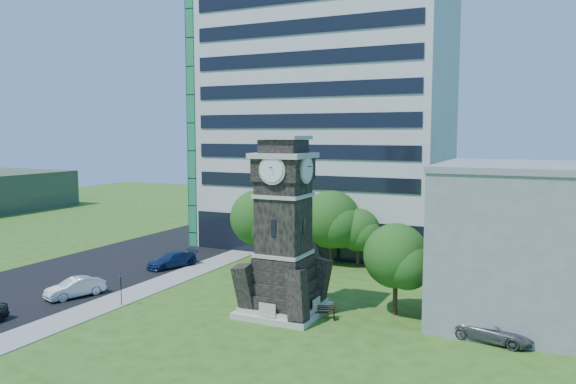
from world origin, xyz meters
The scene contains 15 objects.
ground centered at (0.00, 0.00, 0.00)m, with size 160.00×160.00×0.00m, color #2C5618.
sidewalk centered at (-9.50, 5.00, 0.03)m, with size 3.00×70.00×0.06m, color gray.
street centered at (-18.00, 5.00, 0.01)m, with size 14.00×80.00×0.02m, color black.
clock_tower centered at (3.00, 2.00, 5.28)m, with size 5.40×5.40×12.22m.
office_tall centered at (-3.20, 25.84, 14.22)m, with size 26.20×15.11×28.60m.
office_low centered at (19.97, 8.00, 5.21)m, with size 15.20×12.20×10.40m.
car_street_mid centered at (-12.97, -1.38, 0.72)m, with size 1.52×4.37×1.44m, color silver.
car_street_north centered at (-12.17, 9.49, 0.69)m, with size 1.95×4.79×1.39m, color navy.
car_east_lot centered at (16.67, 2.67, 0.65)m, with size 2.17×4.71×1.31m, color #535459.
park_bench centered at (5.89, 2.13, 0.46)m, with size 1.69×0.45×0.87m.
street_sign centered at (-8.22, -1.63, 1.46)m, with size 0.56×0.06×2.34m.
tree_nw centered at (-5.88, 14.90, 4.14)m, with size 5.93×5.39×7.01m.
tree_nc centered at (0.70, 17.39, 4.07)m, with size 6.09×5.54×7.01m.
tree_ne centered at (3.33, 17.44, 3.29)m, with size 4.43×4.03×5.44m.
tree_east centered at (10.12, 4.93, 3.95)m, with size 4.87×4.43×6.33m.
Camera 1 is at (19.45, -31.99, 12.38)m, focal length 35.00 mm.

